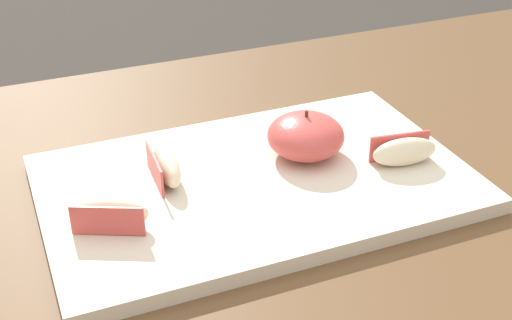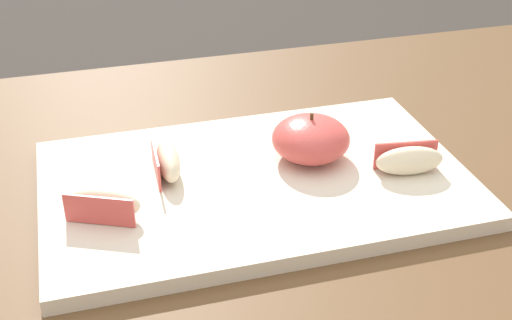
{
  "view_description": "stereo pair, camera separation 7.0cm",
  "coord_description": "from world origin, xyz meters",
  "px_view_note": "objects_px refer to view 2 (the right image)",
  "views": [
    {
      "loc": [
        -0.19,
        -0.54,
        1.14
      ],
      "look_at": [
        0.04,
        0.02,
        0.78
      ],
      "focal_mm": 48.79,
      "sensor_mm": 36.0,
      "label": 1
    },
    {
      "loc": [
        -0.12,
        -0.57,
        1.14
      ],
      "look_at": [
        0.04,
        0.02,
        0.78
      ],
      "focal_mm": 48.79,
      "sensor_mm": 36.0,
      "label": 2
    }
  ],
  "objects_px": {
    "apple_half_skin_up": "(311,139)",
    "apple_wedge_left": "(409,160)",
    "apple_wedge_back": "(167,161)",
    "cutting_board": "(256,183)",
    "apple_wedge_front": "(103,204)"
  },
  "relations": [
    {
      "from": "apple_half_skin_up",
      "to": "apple_wedge_left",
      "type": "relative_size",
      "value": 1.14
    },
    {
      "from": "apple_wedge_left",
      "to": "apple_wedge_back",
      "type": "bearing_deg",
      "value": 164.66
    },
    {
      "from": "apple_half_skin_up",
      "to": "apple_wedge_back",
      "type": "xyz_separation_m",
      "value": [
        -0.15,
        0.01,
        -0.01
      ]
    },
    {
      "from": "cutting_board",
      "to": "apple_wedge_back",
      "type": "height_order",
      "value": "apple_wedge_back"
    },
    {
      "from": "cutting_board",
      "to": "apple_wedge_back",
      "type": "distance_m",
      "value": 0.09
    },
    {
      "from": "cutting_board",
      "to": "apple_wedge_front",
      "type": "bearing_deg",
      "value": -168.84
    },
    {
      "from": "apple_wedge_back",
      "to": "cutting_board",
      "type": "bearing_deg",
      "value": -19.24
    },
    {
      "from": "apple_wedge_front",
      "to": "apple_wedge_left",
      "type": "bearing_deg",
      "value": -0.9
    },
    {
      "from": "apple_wedge_back",
      "to": "apple_wedge_front",
      "type": "bearing_deg",
      "value": -138.93
    },
    {
      "from": "apple_half_skin_up",
      "to": "apple_wedge_front",
      "type": "bearing_deg",
      "value": -166.56
    },
    {
      "from": "apple_half_skin_up",
      "to": "apple_wedge_left",
      "type": "xyz_separation_m",
      "value": [
        0.09,
        -0.06,
        -0.01
      ]
    },
    {
      "from": "apple_half_skin_up",
      "to": "apple_wedge_back",
      "type": "bearing_deg",
      "value": 177.15
    },
    {
      "from": "apple_wedge_back",
      "to": "apple_wedge_front",
      "type": "height_order",
      "value": "same"
    },
    {
      "from": "apple_wedge_left",
      "to": "apple_half_skin_up",
      "type": "bearing_deg",
      "value": 146.13
    },
    {
      "from": "apple_wedge_back",
      "to": "apple_wedge_left",
      "type": "distance_m",
      "value": 0.25
    }
  ]
}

